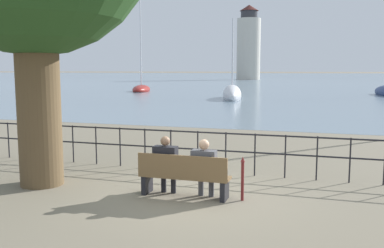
% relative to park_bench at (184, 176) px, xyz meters
% --- Properties ---
extents(ground_plane, '(1000.00, 1000.00, 0.00)m').
position_rel_park_bench_xyz_m(ground_plane, '(0.00, 0.06, -0.44)').
color(ground_plane, '#7A705B').
extents(harbor_water, '(600.00, 300.00, 0.01)m').
position_rel_park_bench_xyz_m(harbor_water, '(0.00, 160.13, -0.43)').
color(harbor_water, slate).
rests_on(harbor_water, ground_plane).
extents(park_bench, '(1.88, 0.45, 0.90)m').
position_rel_park_bench_xyz_m(park_bench, '(0.00, 0.00, 0.00)').
color(park_bench, brown).
rests_on(park_bench, ground_plane).
extents(seated_person_left, '(0.49, 0.35, 1.24)m').
position_rel_park_bench_xyz_m(seated_person_left, '(-0.41, 0.08, 0.24)').
color(seated_person_left, black).
rests_on(seated_person_left, ground_plane).
extents(seated_person_right, '(0.50, 0.35, 1.21)m').
position_rel_park_bench_xyz_m(seated_person_right, '(0.41, 0.08, 0.23)').
color(seated_person_right, '#4C4C51').
rests_on(seated_person_right, ground_plane).
extents(promenade_railing, '(13.93, 0.04, 1.05)m').
position_rel_park_bench_xyz_m(promenade_railing, '(-0.00, 2.22, 0.26)').
color(promenade_railing, black).
rests_on(promenade_railing, ground_plane).
extents(closed_umbrella, '(0.09, 0.09, 0.89)m').
position_rel_park_bench_xyz_m(closed_umbrella, '(1.19, 0.14, 0.06)').
color(closed_umbrella, maroon).
rests_on(closed_umbrella, ground_plane).
extents(sailboat_1, '(2.97, 7.06, 7.57)m').
position_rel_park_bench_xyz_m(sailboat_1, '(-5.28, 29.34, -0.06)').
color(sailboat_1, silver).
rests_on(sailboat_1, ground_plane).
extents(sailboat_3, '(3.29, 5.90, 12.08)m').
position_rel_park_bench_xyz_m(sailboat_3, '(-18.41, 38.99, -0.11)').
color(sailboat_3, maroon).
rests_on(sailboat_3, ground_plane).
extents(harbor_lighthouse, '(5.96, 5.96, 18.74)m').
position_rel_park_bench_xyz_m(harbor_lighthouse, '(-16.55, 101.36, 8.28)').
color(harbor_lighthouse, beige).
rests_on(harbor_lighthouse, ground_plane).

